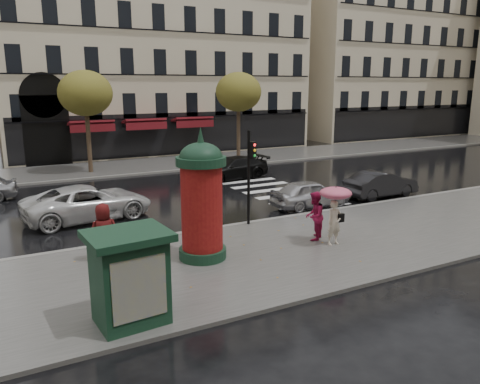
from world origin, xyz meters
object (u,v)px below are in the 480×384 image
newsstand (129,276)px  car_white (88,202)px  car_silver (310,193)px  car_black (232,168)px  man_burgundy (104,233)px  morris_column (202,197)px  traffic_light (250,168)px  woman_umbrella (335,206)px  woman_red (314,216)px  car_darkgrey (381,184)px

newsstand → car_white: bearing=85.3°
car_silver → car_black: (-0.17, 7.83, 0.02)m
car_silver → man_burgundy: bearing=107.0°
man_burgundy → morris_column: 3.34m
morris_column → traffic_light: bearing=38.8°
man_burgundy → morris_column: morris_column is taller
woman_umbrella → woman_red: bearing=111.4°
woman_umbrella → traffic_light: 3.97m
car_silver → car_white: size_ratio=0.72×
woman_red → car_darkgrey: bearing=169.8°
woman_umbrella → traffic_light: (-1.46, 3.58, 0.91)m
man_burgundy → car_black: man_burgundy is taller
woman_red → woman_umbrella: bearing=71.5°
newsstand → morris_column: bearing=44.1°
newsstand → woman_red: bearing=21.0°
car_white → car_black: (9.57, 5.05, -0.07)m
woman_umbrella → woman_red: size_ratio=1.20×
woman_umbrella → woman_red: (-0.31, 0.78, -0.52)m
car_silver → car_darkgrey: (4.52, -0.01, 0.02)m
woman_umbrella → car_darkgrey: size_ratio=0.52×
car_silver → car_white: car_white is taller
traffic_light → man_burgundy: bearing=-166.9°
woman_red → car_darkgrey: woman_red is taller
man_burgundy → car_silver: bearing=-163.2°
newsstand → car_black: 18.30m
woman_umbrella → car_white: bearing=132.1°
morris_column → car_darkgrey: (11.86, 4.07, -1.52)m
morris_column → car_white: (-2.41, 6.86, -1.44)m
morris_column → car_black: morris_column is taller
newsstand → car_silver: bearing=34.3°
car_silver → car_white: bearing=75.2°
woman_red → man_burgundy: 7.44m
man_burgundy → traffic_light: 6.47m
woman_umbrella → car_silver: bearing=62.4°
traffic_light → car_darkgrey: traffic_light is taller
woman_red → car_white: (-6.79, 7.07, -0.27)m
car_darkgrey → car_black: bearing=29.5°
car_black → woman_red: bearing=-18.8°
traffic_light → newsstand: traffic_light is taller
car_darkgrey → car_black: 9.14m
man_burgundy → morris_column: (2.93, -1.17, 1.11)m
woman_red → newsstand: 8.17m
man_burgundy → car_white: 5.73m
traffic_light → newsstand: 8.72m
car_white → morris_column: bearing=-168.3°
morris_column → car_silver: (7.34, 4.07, -1.53)m
newsstand → man_burgundy: bearing=85.9°
car_black → newsstand: bearing=-40.5°
car_darkgrey → car_black: (-4.69, 7.84, 0.00)m
newsstand → car_black: size_ratio=0.48×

